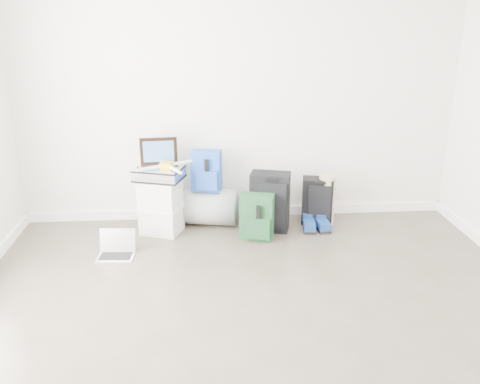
{
  "coord_description": "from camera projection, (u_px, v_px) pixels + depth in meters",
  "views": [
    {
      "loc": [
        -0.39,
        -2.63,
        2.11
      ],
      "look_at": [
        -0.03,
        1.9,
        0.49
      ],
      "focal_mm": 38.0,
      "sensor_mm": 36.0,
      "label": 1
    }
  ],
  "objects": [
    {
      "name": "duffel_bag",
      "position": [
        207.0,
        206.0,
        5.29
      ],
      "size": [
        0.68,
        0.5,
        0.38
      ],
      "primitive_type": "cylinder",
      "rotation": [
        0.0,
        1.57,
        -0.21
      ],
      "color": "gray",
      "rests_on": "ground"
    },
    {
      "name": "carry_on",
      "position": [
        317.0,
        201.0,
        5.29
      ],
      "size": [
        0.34,
        0.26,
        0.49
      ],
      "rotation": [
        0.0,
        0.0,
        -0.2
      ],
      "color": "black",
      "rests_on": "ground"
    },
    {
      "name": "drone",
      "position": [
        167.0,
        165.0,
        4.89
      ],
      "size": [
        0.55,
        0.55,
        0.05
      ],
      "rotation": [
        0.0,
        0.0,
        -0.29
      ],
      "color": "gold",
      "rests_on": "briefcase"
    },
    {
      "name": "painting",
      "position": [
        159.0,
        151.0,
        4.96
      ],
      "size": [
        0.36,
        0.05,
        0.27
      ],
      "rotation": [
        0.0,
        0.0,
        0.07
      ],
      "color": "black",
      "rests_on": "briefcase"
    },
    {
      "name": "briefcase",
      "position": [
        159.0,
        174.0,
        4.94
      ],
      "size": [
        0.52,
        0.44,
        0.13
      ],
      "primitive_type": "cube",
      "rotation": [
        0.0,
        0.0,
        -0.32
      ],
      "color": "#B2B2B7",
      "rests_on": "boxes_stack"
    },
    {
      "name": "boxes_stack",
      "position": [
        161.0,
        206.0,
        5.05
      ],
      "size": [
        0.48,
        0.43,
        0.56
      ],
      "rotation": [
        0.0,
        0.0,
        -0.36
      ],
      "color": "silver",
      "rests_on": "ground"
    },
    {
      "name": "green_backpack",
      "position": [
        257.0,
        218.0,
        4.93
      ],
      "size": [
        0.36,
        0.3,
        0.44
      ],
      "rotation": [
        0.0,
        0.0,
        -0.27
      ],
      "color": "#14381C",
      "rests_on": "ground"
    },
    {
      "name": "laptop",
      "position": [
        117.0,
        250.0,
        4.63
      ],
      "size": [
        0.34,
        0.26,
        0.23
      ],
      "rotation": [
        0.0,
        0.0,
        -0.08
      ],
      "color": "silver",
      "rests_on": "ground"
    },
    {
      "name": "rolled_rug",
      "position": [
        326.0,
        200.0,
        5.27
      ],
      "size": [
        0.17,
        0.17,
        0.53
      ],
      "primitive_type": "cylinder",
      "color": "gray",
      "rests_on": "ground"
    },
    {
      "name": "ground",
      "position": [
        269.0,
        365.0,
        3.21
      ],
      "size": [
        5.0,
        5.0,
        0.0
      ],
      "primitive_type": "plane",
      "color": "#3E382D",
      "rests_on": "ground"
    },
    {
      "name": "shoes",
      "position": [
        315.0,
        224.0,
        5.2
      ],
      "size": [
        0.28,
        0.31,
        0.1
      ],
      "rotation": [
        0.0,
        0.0,
        -0.05
      ],
      "color": "black",
      "rests_on": "ground"
    },
    {
      "name": "blue_backpack",
      "position": [
        207.0,
        172.0,
        5.13
      ],
      "size": [
        0.32,
        0.27,
        0.41
      ],
      "rotation": [
        0.0,
        0.0,
        -0.21
      ],
      "color": "#17459A",
      "rests_on": "duffel_bag"
    },
    {
      "name": "large_suitcase",
      "position": [
        270.0,
        202.0,
        5.1
      ],
      "size": [
        0.43,
        0.34,
        0.6
      ],
      "rotation": [
        0.0,
        0.0,
        -0.26
      ],
      "color": "black",
      "rests_on": "ground"
    },
    {
      "name": "room_envelope",
      "position": [
        275.0,
        90.0,
        2.64
      ],
      "size": [
        4.52,
        5.02,
        2.71
      ],
      "color": "silver",
      "rests_on": "ground"
    }
  ]
}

